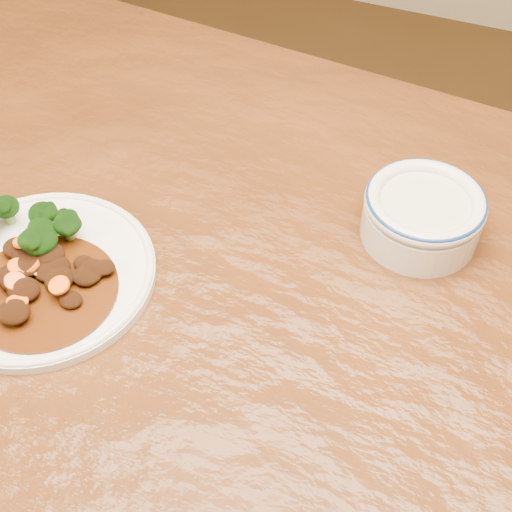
% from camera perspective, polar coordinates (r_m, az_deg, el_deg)
% --- Properties ---
extents(dining_table, '(1.58, 1.04, 0.75)m').
position_cam_1_polar(dining_table, '(0.85, 1.16, -6.43)').
color(dining_table, '#552A0F').
rests_on(dining_table, ground).
extents(dinner_plate, '(0.25, 0.25, 0.02)m').
position_cam_1_polar(dinner_plate, '(0.83, -16.78, -1.35)').
color(dinner_plate, white).
rests_on(dinner_plate, dining_table).
extents(broccoli_florets, '(0.13, 0.08, 0.05)m').
position_cam_1_polar(broccoli_florets, '(0.85, -18.24, 2.42)').
color(broccoli_florets, '#799C50').
rests_on(broccoli_florets, dinner_plate).
extents(mince_stew, '(0.16, 0.16, 0.03)m').
position_cam_1_polar(mince_stew, '(0.81, -16.96, -1.54)').
color(mince_stew, '#4D1F08').
rests_on(mince_stew, dinner_plate).
extents(dip_bowl, '(0.14, 0.14, 0.06)m').
position_cam_1_polar(dip_bowl, '(0.84, 13.19, 3.32)').
color(dip_bowl, silver).
rests_on(dip_bowl, dining_table).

